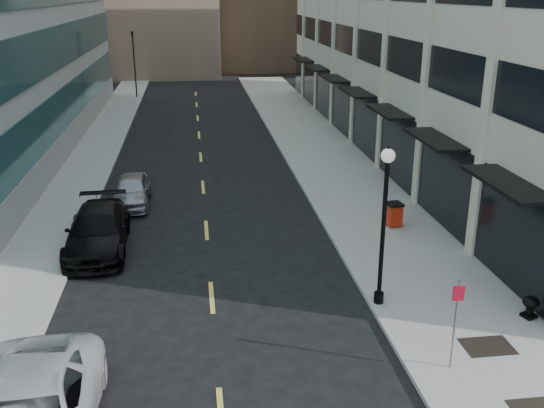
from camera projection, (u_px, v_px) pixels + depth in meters
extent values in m
cube|color=gray|center=(345.00, 180.00, 32.20)|extent=(5.00, 80.00, 0.15)
cube|color=gray|center=(73.00, 191.00, 30.48)|extent=(3.00, 80.00, 0.15)
cube|color=beige|center=(474.00, 1.00, 36.93)|extent=(14.00, 46.00, 18.00)
cube|color=black|center=(358.00, 117.00, 38.41)|extent=(0.18, 46.00, 3.60)
cube|color=black|center=(361.00, 44.00, 36.91)|extent=(0.12, 46.00, 1.80)
cube|color=beige|center=(501.00, 10.00, 20.19)|extent=(0.35, 0.60, 18.00)
cube|color=beige|center=(433.00, 6.00, 25.79)|extent=(0.35, 0.60, 18.00)
cube|color=beige|center=(389.00, 3.00, 31.40)|extent=(0.35, 0.60, 18.00)
cube|color=beige|center=(359.00, 1.00, 37.01)|extent=(0.35, 0.60, 18.00)
cube|color=black|center=(507.00, 183.00, 19.01)|extent=(1.30, 4.00, 0.12)
cube|color=black|center=(434.00, 139.00, 24.61)|extent=(1.30, 4.00, 0.12)
cube|color=black|center=(389.00, 111.00, 30.22)|extent=(1.30, 4.00, 0.12)
cube|color=black|center=(357.00, 92.00, 35.83)|extent=(1.30, 4.00, 0.12)
cube|color=black|center=(334.00, 78.00, 41.43)|extent=(1.30, 4.00, 0.12)
cube|color=black|center=(317.00, 68.00, 47.04)|extent=(1.30, 4.00, 0.12)
cube|color=black|center=(303.00, 60.00, 52.65)|extent=(1.30, 4.00, 0.12)
cube|color=gray|center=(67.00, 143.00, 36.57)|extent=(0.20, 46.00, 1.80)
cube|color=#275C5D|center=(63.00, 108.00, 35.86)|extent=(0.14, 45.60, 2.40)
cube|color=#275C5D|center=(56.00, 48.00, 34.69)|extent=(0.14, 45.60, 2.40)
cube|color=black|center=(488.00, 346.00, 17.05)|extent=(1.40, 1.00, 0.01)
cube|color=#D8CC4C|center=(212.00, 297.00, 20.09)|extent=(0.15, 2.20, 0.01)
cube|color=#D8CC4C|center=(206.00, 230.00, 25.70)|extent=(0.15, 2.20, 0.01)
cube|color=#D8CC4C|center=(203.00, 187.00, 31.30)|extent=(0.15, 2.20, 0.01)
cube|color=#D8CC4C|center=(201.00, 157.00, 36.91)|extent=(0.15, 2.20, 0.01)
cube|color=#D8CC4C|center=(199.00, 135.00, 42.52)|extent=(0.15, 2.20, 0.01)
cube|color=#D8CC4C|center=(198.00, 118.00, 48.12)|extent=(0.15, 2.20, 0.01)
cube|color=#D8CC4C|center=(197.00, 105.00, 53.73)|extent=(0.15, 2.20, 0.01)
cube|color=#D8CC4C|center=(196.00, 94.00, 59.34)|extent=(0.15, 2.20, 0.01)
cylinder|color=black|center=(135.00, 66.00, 55.79)|extent=(0.12, 0.12, 6.00)
imported|color=black|center=(132.00, 32.00, 54.79)|extent=(0.66, 0.66, 1.98)
imported|color=black|center=(98.00, 230.00, 23.52)|extent=(2.43, 5.63, 1.62)
imported|color=#9799A0|center=(132.00, 191.00, 28.51)|extent=(1.71, 4.15, 1.41)
cube|color=#AF200B|center=(394.00, 215.00, 25.60)|extent=(0.64, 0.64, 0.91)
cube|color=black|center=(395.00, 204.00, 25.44)|extent=(0.73, 0.73, 0.11)
cylinder|color=black|center=(387.00, 221.00, 25.99)|extent=(0.05, 0.20, 0.20)
cylinder|color=black|center=(395.00, 221.00, 26.04)|extent=(0.05, 0.20, 0.20)
cylinder|color=black|center=(379.00, 297.00, 19.40)|extent=(0.31, 0.31, 0.35)
cylinder|color=black|center=(383.00, 231.00, 18.64)|extent=(0.14, 0.14, 4.52)
sphere|color=silver|center=(388.00, 156.00, 17.83)|extent=(0.43, 0.43, 0.43)
cone|color=black|center=(389.00, 148.00, 17.75)|extent=(0.12, 0.12, 0.18)
cylinder|color=slate|center=(455.00, 325.00, 15.70)|extent=(0.05, 0.05, 2.58)
cube|color=#A90B20|center=(459.00, 293.00, 15.37)|extent=(0.30, 0.07, 0.41)
cube|color=black|center=(529.00, 316.00, 18.56)|extent=(0.49, 0.49, 0.11)
cylinder|color=black|center=(530.00, 309.00, 18.49)|extent=(0.24, 0.24, 0.36)
ellipsoid|color=black|center=(531.00, 302.00, 18.40)|extent=(0.51, 0.51, 0.36)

